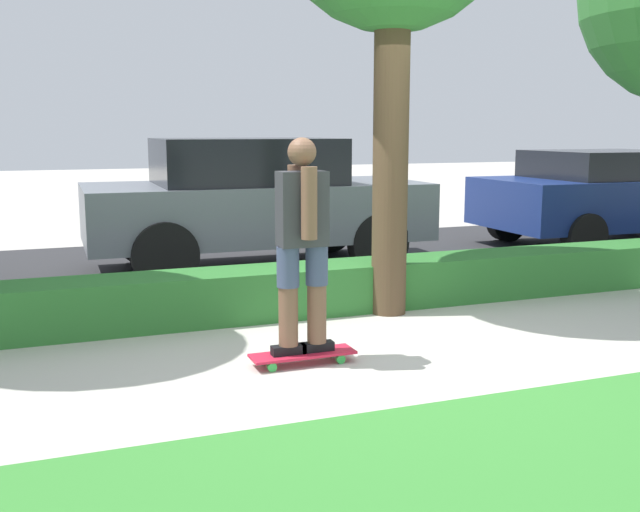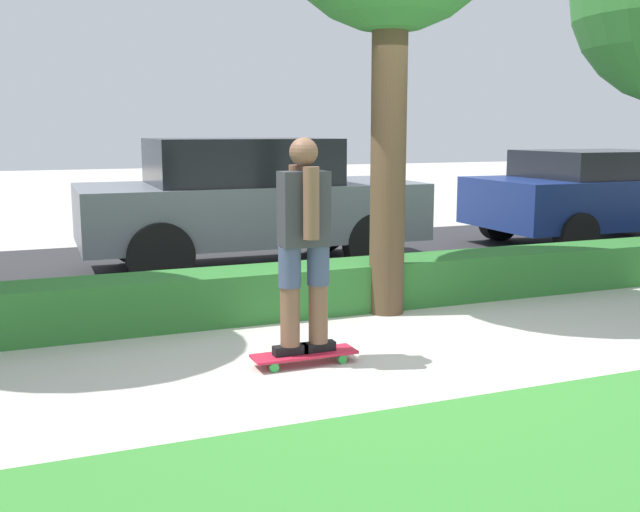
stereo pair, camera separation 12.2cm
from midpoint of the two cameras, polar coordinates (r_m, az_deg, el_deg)
name	(u,v)px [view 1 (the left image)]	position (r m, az deg, el deg)	size (l,w,h in m)	color
ground_plane	(375,359)	(5.85, 4.81, -7.84)	(60.00, 60.00, 0.00)	#BCB7AD
street_asphalt	(236,267)	(9.69, -6.06, -0.83)	(18.67, 5.00, 0.01)	#2D2D30
hedge_row	(304,289)	(7.21, -0.71, -2.56)	(18.67, 0.60, 0.46)	#2D702D
skateboard	(303,355)	(5.69, -0.70, -7.53)	(0.80, 0.24, 0.09)	red
skater_person	(302,240)	(5.50, -0.72, 1.19)	(0.49, 0.41, 1.61)	black
parked_car_middle	(254,201)	(9.51, -4.70, 4.24)	(4.27, 1.94, 1.64)	slate
parked_car_rear	(608,195)	(12.28, 21.37, 4.34)	(3.93, 2.03, 1.44)	navy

